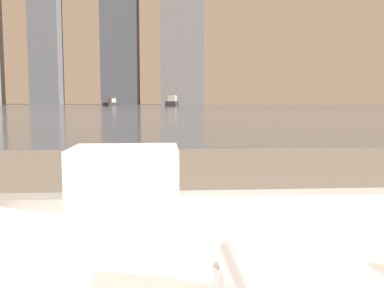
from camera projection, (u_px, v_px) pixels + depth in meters
name	position (u px, v px, depth m)	size (l,w,h in m)	color
faucet_near	(235.00, 278.00, 0.57)	(0.04, 0.19, 0.08)	silver
towel_stack	(125.00, 176.00, 1.18)	(0.29, 0.22, 0.16)	white
harbor_water	(162.00, 107.00, 62.01)	(180.00, 110.00, 0.01)	slate
harbor_boat_0	(112.00, 103.00, 77.15)	(2.86, 3.82, 1.37)	#2D2D33
harbor_boat_1	(172.00, 103.00, 72.00)	(2.48, 5.12, 1.84)	#2D2D33
skyline_tower_1	(45.00, 11.00, 112.92)	(7.60, 6.90, 49.32)	slate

